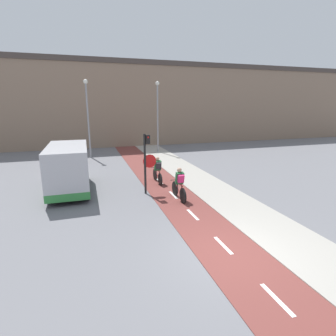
{
  "coord_description": "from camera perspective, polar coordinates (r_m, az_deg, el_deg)",
  "views": [
    {
      "loc": [
        -3.96,
        -6.16,
        4.41
      ],
      "look_at": [
        0.0,
        6.36,
        1.2
      ],
      "focal_mm": 28.0,
      "sensor_mm": 36.0,
      "label": 1
    }
  ],
  "objects": [
    {
      "name": "ground_plane",
      "position": [
        8.55,
        13.62,
        -17.75
      ],
      "size": [
        120.0,
        120.0,
        0.0
      ],
      "primitive_type": "plane",
      "color": "slate"
    },
    {
      "name": "bike_lane",
      "position": [
        8.55,
        13.61,
        -17.69
      ],
      "size": [
        2.14,
        60.0,
        0.02
      ],
      "color": "brown",
      "rests_on": "ground_plane"
    },
    {
      "name": "sidewalk_strip",
      "position": [
        9.8,
        25.47,
        -14.3
      ],
      "size": [
        2.4,
        60.0,
        0.05
      ],
      "color": "#A8A399",
      "rests_on": "ground_plane"
    },
    {
      "name": "building_row_background",
      "position": [
        30.44,
        -10.36,
        13.56
      ],
      "size": [
        60.0,
        5.2,
        8.84
      ],
      "color": "#89705B",
      "rests_on": "ground_plane"
    },
    {
      "name": "traffic_light_pole",
      "position": [
        12.94,
        -4.68,
        2.39
      ],
      "size": [
        0.67,
        0.25,
        3.02
      ],
      "color": "black",
      "rests_on": "ground_plane"
    },
    {
      "name": "street_lamp_far",
      "position": [
        22.85,
        -17.12,
        11.9
      ],
      "size": [
        0.36,
        0.36,
        6.34
      ],
      "color": "gray",
      "rests_on": "ground_plane"
    },
    {
      "name": "street_lamp_sidewalk",
      "position": [
        24.38,
        -2.28,
        12.61
      ],
      "size": [
        0.36,
        0.36,
        6.39
      ],
      "color": "gray",
      "rests_on": "ground_plane"
    },
    {
      "name": "cyclist_near",
      "position": [
        12.29,
        2.47,
        -3.71
      ],
      "size": [
        0.46,
        1.84,
        1.56
      ],
      "color": "black",
      "rests_on": "ground_plane"
    },
    {
      "name": "cyclist_far",
      "position": [
        14.89,
        -2.26,
        -0.62
      ],
      "size": [
        0.46,
        1.81,
        1.53
      ],
      "color": "black",
      "rests_on": "ground_plane"
    },
    {
      "name": "van",
      "position": [
        14.28,
        -20.8,
        -0.28
      ],
      "size": [
        1.91,
        4.51,
        2.38
      ],
      "color": "#B7B7BC",
      "rests_on": "ground_plane"
    }
  ]
}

